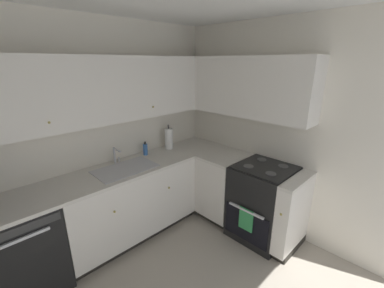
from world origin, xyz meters
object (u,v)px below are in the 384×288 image
object	(u,v)px
dishwasher	(23,249)
oven_range	(262,201)
soap_bottle	(145,149)
paper_towel_roll	(169,139)

from	to	relation	value
dishwasher	oven_range	bearing A→B (deg)	-26.64
soap_bottle	paper_towel_roll	size ratio (longest dim) A/B	0.51
soap_bottle	paper_towel_roll	distance (m)	0.38
dishwasher	paper_towel_roll	world-z (taller)	paper_towel_roll
oven_range	paper_towel_roll	size ratio (longest dim) A/B	3.06
oven_range	paper_towel_roll	bearing A→B (deg)	105.92
soap_bottle	dishwasher	bearing A→B (deg)	-173.00
oven_range	soap_bottle	size ratio (longest dim) A/B	6.01
dishwasher	paper_towel_roll	bearing A→B (deg)	4.98
paper_towel_roll	dishwasher	bearing A→B (deg)	-175.02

